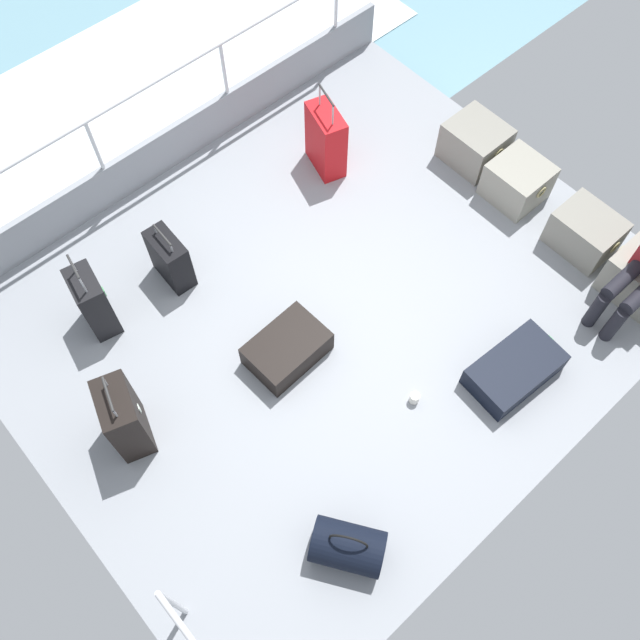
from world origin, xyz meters
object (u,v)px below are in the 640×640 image
cargo_crate_0 (475,143)px  cargo_crate_1 (517,181)px  suitcase_2 (170,259)px  duffel_bag (348,546)px  cargo_crate_2 (585,232)px  suitcase_4 (514,369)px  suitcase_5 (93,302)px  suitcase_3 (124,418)px  paper_cup (414,398)px  suitcase_1 (326,140)px  suitcase_0 (287,349)px

cargo_crate_0 → cargo_crate_1: cargo_crate_0 is taller
cargo_crate_0 → suitcase_2: 3.05m
duffel_bag → cargo_crate_2: bearing=99.4°
suitcase_4 → suitcase_5: size_ratio=0.92×
cargo_crate_0 → suitcase_3: 4.04m
suitcase_3 → cargo_crate_0: bearing=92.1°
cargo_crate_2 → duffel_bag: (0.56, -3.37, -0.02)m
suitcase_2 → suitcase_4: 2.99m
duffel_bag → suitcase_2: bearing=170.1°
cargo_crate_0 → paper_cup: (1.40, -2.22, -0.15)m
suitcase_4 → paper_cup: 0.84m
cargo_crate_1 → paper_cup: size_ratio=5.29×
cargo_crate_0 → paper_cup: 2.63m
cargo_crate_1 → suitcase_1: size_ratio=0.60×
suitcase_2 → suitcase_3: (0.97, -1.10, 0.09)m
paper_cup → suitcase_0: bearing=-153.4°
cargo_crate_2 → suitcase_4: cargo_crate_2 is taller
cargo_crate_2 → suitcase_5: 4.24m
suitcase_2 → paper_cup: size_ratio=6.10×
suitcase_5 → paper_cup: suitcase_5 is taller
cargo_crate_0 → suitcase_1: size_ratio=0.64×
cargo_crate_1 → duffel_bag: (1.33, -3.37, -0.02)m
cargo_crate_1 → duffel_bag: size_ratio=0.88×
suitcase_2 → suitcase_3: bearing=-48.5°
duffel_bag → paper_cup: bearing=112.5°
suitcase_0 → suitcase_1: suitcase_1 is taller
cargo_crate_0 → suitcase_3: bearing=-87.9°
suitcase_1 → suitcase_5: (0.03, -2.56, -0.01)m
cargo_crate_0 → paper_cup: cargo_crate_0 is taller
paper_cup → suitcase_1: bearing=154.0°
suitcase_4 → suitcase_5: suitcase_5 is taller
suitcase_4 → cargo_crate_1: bearing=130.3°
suitcase_0 → duffel_bag: (1.47, -0.70, 0.05)m
cargo_crate_2 → suitcase_0: (-0.91, -2.67, -0.07)m
suitcase_4 → paper_cup: suitcase_4 is taller
cargo_crate_1 → suitcase_3: size_ratio=0.65×
suitcase_5 → paper_cup: bearing=32.5°
suitcase_0 → duffel_bag: 1.63m
cargo_crate_0 → duffel_bag: (1.90, -3.41, -0.04)m
suitcase_0 → cargo_crate_1: bearing=87.0°
cargo_crate_1 → suitcase_2: size_ratio=0.87×
cargo_crate_2 → suitcase_3: bearing=-106.5°
cargo_crate_0 → cargo_crate_1: 0.57m
suitcase_5 → duffel_bag: (2.75, 0.25, -0.16)m
cargo_crate_0 → suitcase_5: 3.76m
cargo_crate_0 → paper_cup: bearing=-57.7°
suitcase_4 → duffel_bag: (0.12, -1.94, 0.06)m
cargo_crate_2 → suitcase_3: (-1.19, -4.00, 0.16)m
suitcase_3 → suitcase_4: suitcase_3 is taller
cargo_crate_1 → suitcase_0: (-0.14, -2.67, -0.07)m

